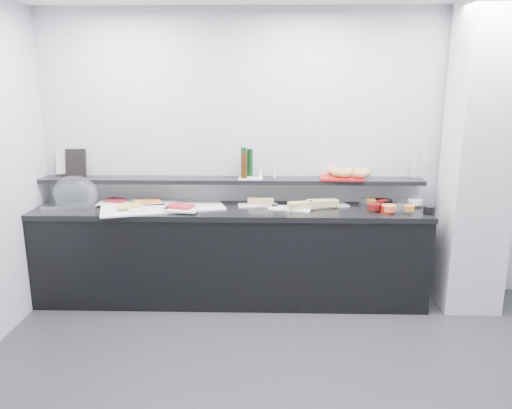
{
  "coord_description": "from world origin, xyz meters",
  "views": [
    {
      "loc": [
        -0.34,
        -2.74,
        2.04
      ],
      "look_at": [
        -0.45,
        1.45,
        1.0
      ],
      "focal_mm": 35.0,
      "sensor_mm": 36.0,
      "label": 1
    }
  ],
  "objects_px": {
    "framed_print": "(76,162)",
    "cloche_base": "(73,205)",
    "carafe": "(414,163)",
    "bread_tray": "(341,178)",
    "sandwich_plate_mid": "(290,209)",
    "condiment_tray": "(251,178)"
  },
  "relations": [
    {
      "from": "cloche_base",
      "to": "sandwich_plate_mid",
      "type": "distance_m",
      "value": 2.03
    },
    {
      "from": "bread_tray",
      "to": "carafe",
      "type": "height_order",
      "value": "carafe"
    },
    {
      "from": "sandwich_plate_mid",
      "to": "bread_tray",
      "type": "height_order",
      "value": "bread_tray"
    },
    {
      "from": "framed_print",
      "to": "condiment_tray",
      "type": "distance_m",
      "value": 1.7
    },
    {
      "from": "carafe",
      "to": "bread_tray",
      "type": "bearing_deg",
      "value": -178.74
    },
    {
      "from": "framed_print",
      "to": "cloche_base",
      "type": "bearing_deg",
      "value": -87.9
    },
    {
      "from": "condiment_tray",
      "to": "bread_tray",
      "type": "distance_m",
      "value": 0.85
    },
    {
      "from": "bread_tray",
      "to": "cloche_base",
      "type": "bearing_deg",
      "value": -173.81
    },
    {
      "from": "condiment_tray",
      "to": "carafe",
      "type": "distance_m",
      "value": 1.53
    },
    {
      "from": "cloche_base",
      "to": "condiment_tray",
      "type": "xyz_separation_m",
      "value": [
        1.66,
        0.12,
        0.24
      ]
    },
    {
      "from": "cloche_base",
      "to": "condiment_tray",
      "type": "bearing_deg",
      "value": -1.22
    },
    {
      "from": "cloche_base",
      "to": "condiment_tray",
      "type": "relative_size",
      "value": 2.15
    },
    {
      "from": "sandwich_plate_mid",
      "to": "condiment_tray",
      "type": "xyz_separation_m",
      "value": [
        -0.37,
        0.17,
        0.25
      ]
    },
    {
      "from": "cloche_base",
      "to": "bread_tray",
      "type": "height_order",
      "value": "bread_tray"
    },
    {
      "from": "sandwich_plate_mid",
      "to": "bread_tray",
      "type": "bearing_deg",
      "value": 35.29
    },
    {
      "from": "sandwich_plate_mid",
      "to": "carafe",
      "type": "distance_m",
      "value": 1.24
    },
    {
      "from": "cloche_base",
      "to": "carafe",
      "type": "relative_size",
      "value": 1.61
    },
    {
      "from": "bread_tray",
      "to": "framed_print",
      "type": "bearing_deg",
      "value": -179.26
    },
    {
      "from": "condiment_tray",
      "to": "framed_print",
      "type": "bearing_deg",
      "value": 175.18
    },
    {
      "from": "carafe",
      "to": "cloche_base",
      "type": "bearing_deg",
      "value": -177.04
    },
    {
      "from": "sandwich_plate_mid",
      "to": "condiment_tray",
      "type": "height_order",
      "value": "condiment_tray"
    },
    {
      "from": "cloche_base",
      "to": "bread_tray",
      "type": "relative_size",
      "value": 1.22
    }
  ]
}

